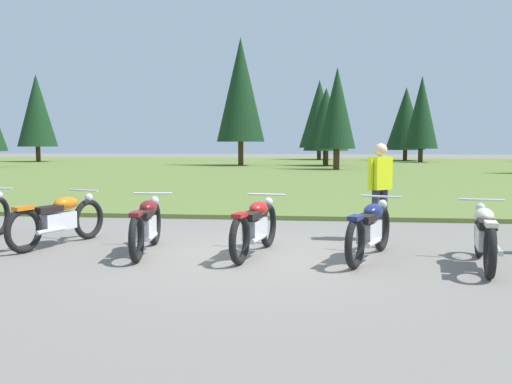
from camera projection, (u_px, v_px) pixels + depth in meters
ground_plane at (252, 255)px, 8.36m from camera, size 140.00×140.00×0.00m
grass_moorland at (302, 169)px, 33.88m from camera, size 80.00×44.00×0.10m
forest_treeline at (346, 106)px, 39.62m from camera, size 45.67×24.95×8.61m
motorcycle_orange at (59, 219)px, 9.13m from camera, size 0.90×2.01×0.88m
motorcycle_maroon at (147, 224)px, 8.53m from camera, size 0.62×2.10×0.88m
motorcycle_red at (255, 226)px, 8.37m from camera, size 0.68×2.08×0.88m
motorcycle_navy at (370, 229)px, 8.08m from camera, size 0.92×2.00×0.88m
motorcycle_cream at (485, 235)px, 7.55m from camera, size 0.66×2.08×0.88m
rider_with_back_turned at (380, 186)px, 9.56m from camera, size 0.45×0.40×1.67m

